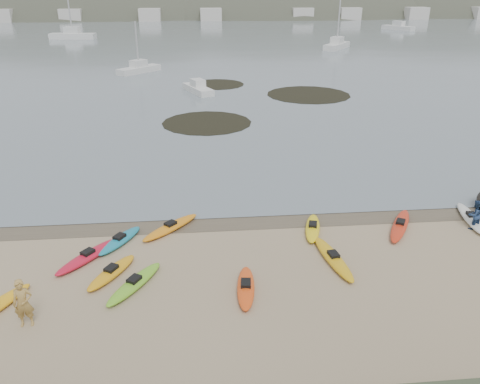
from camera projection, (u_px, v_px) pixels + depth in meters
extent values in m
plane|color=tan|center=(240.00, 218.00, 24.80)|extent=(600.00, 600.00, 0.00)
plane|color=brown|center=(241.00, 220.00, 24.52)|extent=(60.00, 60.00, 0.00)
plane|color=slate|center=(196.00, 3.00, 297.59)|extent=(1200.00, 1200.00, 0.00)
ellipsoid|color=red|center=(88.00, 256.00, 20.99)|extent=(2.72, 3.37, 0.34)
ellipsoid|color=gold|center=(333.00, 258.00, 20.82)|extent=(1.28, 3.95, 0.34)
ellipsoid|color=red|center=(400.00, 225.00, 23.65)|extent=(2.62, 3.70, 0.34)
ellipsoid|color=#ED4C14|center=(246.00, 288.00, 18.81)|extent=(1.03, 3.06, 0.34)
ellipsoid|color=orange|center=(112.00, 272.00, 19.80)|extent=(2.10, 2.95, 0.34)
ellipsoid|color=silver|center=(471.00, 218.00, 24.39)|extent=(1.37, 3.73, 0.34)
ellipsoid|color=orange|center=(171.00, 227.00, 23.49)|extent=(3.04, 3.13, 0.34)
ellipsoid|color=#75C427|center=(135.00, 283.00, 19.07)|extent=(2.37, 3.28, 0.34)
ellipsoid|color=yellow|center=(313.00, 228.00, 23.40)|extent=(1.47, 3.10, 0.34)
ellipsoid|color=teal|center=(120.00, 240.00, 22.27)|extent=(2.13, 2.96, 0.34)
imported|color=#B68F48|center=(23.00, 303.00, 16.64)|extent=(0.75, 0.54, 1.91)
imported|color=navy|center=(475.00, 215.00, 23.42)|extent=(0.88, 0.76, 1.55)
cylinder|color=black|center=(207.00, 123.00, 41.64)|extent=(7.97, 7.97, 0.04)
cylinder|color=black|center=(308.00, 95.00, 52.20)|extent=(9.27, 9.27, 0.04)
cylinder|color=black|center=(217.00, 85.00, 57.49)|extent=(6.72, 6.72, 0.04)
cube|color=silver|center=(139.00, 70.00, 64.93)|extent=(5.88, 6.14, 0.93)
cube|color=silver|center=(198.00, 89.00, 53.14)|extent=(3.63, 5.87, 0.80)
cube|color=silver|center=(337.00, 46.00, 88.88)|extent=(6.84, 8.30, 1.19)
cube|color=silver|center=(73.00, 36.00, 104.83)|extent=(10.22, 3.84, 1.40)
cube|color=silver|center=(398.00, 28.00, 125.35)|extent=(7.05, 8.65, 1.23)
ellipsoid|color=#384235|center=(97.00, 57.00, 205.62)|extent=(220.00, 120.00, 80.00)
ellipsoid|color=#384235|center=(279.00, 50.00, 206.78)|extent=(200.00, 110.00, 68.00)
ellipsoid|color=#384235|center=(450.00, 49.00, 223.83)|extent=(230.00, 130.00, 76.00)
cube|color=beige|center=(70.00, 15.00, 152.26)|extent=(7.00, 5.00, 4.00)
cube|color=beige|center=(145.00, 15.00, 154.31)|extent=(7.00, 5.00, 4.00)
cube|color=beige|center=(218.00, 14.00, 156.35)|extent=(7.00, 5.00, 4.00)
cube|color=beige|center=(288.00, 14.00, 158.39)|extent=(7.00, 5.00, 4.00)
cube|color=beige|center=(357.00, 14.00, 160.43)|extent=(7.00, 5.00, 4.00)
cube|color=beige|center=(424.00, 13.00, 162.47)|extent=(7.00, 5.00, 4.00)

